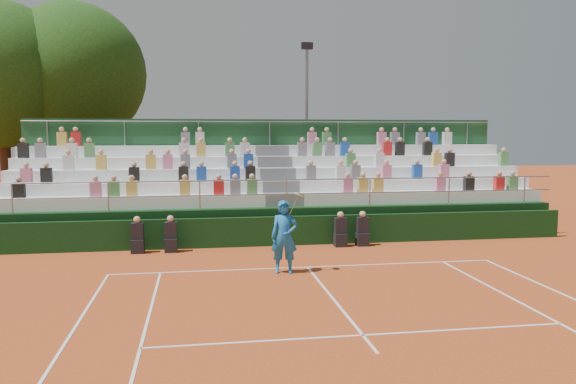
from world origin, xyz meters
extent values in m
plane|color=#B3481D|center=(0.00, 0.00, 0.00)|extent=(90.00, 90.00, 0.00)
cube|color=white|center=(0.00, 0.00, 0.01)|extent=(11.00, 0.06, 0.01)
cube|color=white|center=(0.00, -3.20, 0.01)|extent=(0.06, 6.40, 0.01)
cube|color=white|center=(0.00, -5.49, 0.01)|extent=(8.22, 0.06, 0.01)
cube|color=black|center=(0.00, 3.20, 0.50)|extent=(20.00, 0.15, 1.00)
cube|color=black|center=(-4.99, 2.75, 0.22)|extent=(0.40, 0.40, 0.44)
cube|color=black|center=(-4.99, 2.75, 0.70)|extent=(0.38, 0.25, 0.55)
sphere|color=tan|center=(-4.99, 2.75, 1.08)|extent=(0.22, 0.22, 0.22)
cube|color=black|center=(-3.95, 2.75, 0.22)|extent=(0.40, 0.40, 0.44)
cube|color=black|center=(-3.95, 2.75, 0.70)|extent=(0.38, 0.25, 0.55)
sphere|color=tan|center=(-3.95, 2.75, 1.08)|extent=(0.22, 0.22, 0.22)
cube|color=black|center=(1.67, 2.75, 0.22)|extent=(0.40, 0.40, 0.44)
cube|color=black|center=(1.67, 2.75, 0.70)|extent=(0.38, 0.25, 0.55)
sphere|color=tan|center=(1.67, 2.75, 1.08)|extent=(0.22, 0.22, 0.22)
cube|color=black|center=(2.45, 2.75, 0.22)|extent=(0.40, 0.40, 0.44)
cube|color=black|center=(2.45, 2.75, 0.70)|extent=(0.38, 0.25, 0.55)
sphere|color=tan|center=(2.45, 2.75, 1.08)|extent=(0.22, 0.22, 0.22)
cube|color=black|center=(0.00, 6.30, 0.60)|extent=(20.00, 5.20, 1.20)
cube|color=white|center=(-5.35, 4.62, 1.41)|extent=(9.30, 0.85, 0.42)
cube|color=white|center=(5.35, 4.62, 1.41)|extent=(9.30, 0.85, 0.42)
cube|color=slate|center=(0.00, 4.62, 1.41)|extent=(1.40, 0.85, 0.42)
cube|color=white|center=(-5.35, 5.47, 1.83)|extent=(9.30, 0.85, 0.42)
cube|color=white|center=(5.35, 5.47, 1.83)|extent=(9.30, 0.85, 0.42)
cube|color=slate|center=(0.00, 5.47, 1.83)|extent=(1.40, 0.85, 0.42)
cube|color=white|center=(-5.35, 6.33, 2.25)|extent=(9.30, 0.85, 0.42)
cube|color=white|center=(5.35, 6.33, 2.25)|extent=(9.30, 0.85, 0.42)
cube|color=slate|center=(0.00, 6.33, 2.25)|extent=(1.40, 0.85, 0.42)
cube|color=white|center=(-5.35, 7.17, 2.67)|extent=(9.30, 0.85, 0.42)
cube|color=white|center=(5.35, 7.17, 2.67)|extent=(9.30, 0.85, 0.42)
cube|color=slate|center=(0.00, 7.17, 2.67)|extent=(1.40, 0.85, 0.42)
cube|color=white|center=(-5.35, 8.03, 3.09)|extent=(9.30, 0.85, 0.42)
cube|color=white|center=(5.35, 8.03, 3.09)|extent=(9.30, 0.85, 0.42)
cube|color=slate|center=(0.00, 8.03, 3.09)|extent=(1.40, 0.85, 0.42)
cube|color=#1B4624|center=(0.00, 8.55, 2.20)|extent=(20.00, 0.12, 4.40)
cylinder|color=gray|center=(0.00, 3.75, 2.20)|extent=(20.00, 0.05, 0.05)
cylinder|color=gray|center=(0.00, 8.45, 4.30)|extent=(20.00, 0.05, 0.05)
cube|color=black|center=(-8.99, 4.47, 1.90)|extent=(0.36, 0.24, 0.56)
cube|color=pink|center=(-6.52, 4.47, 1.90)|extent=(0.36, 0.24, 0.56)
cube|color=#4C8C4C|center=(-5.91, 4.47, 1.90)|extent=(0.36, 0.24, 0.56)
cube|color=gold|center=(-5.31, 4.47, 1.90)|extent=(0.36, 0.24, 0.56)
cube|color=gold|center=(-3.51, 4.47, 1.90)|extent=(0.36, 0.24, 0.56)
cube|color=red|center=(-2.33, 4.47, 1.90)|extent=(0.36, 0.24, 0.56)
cube|color=slate|center=(-1.75, 4.47, 1.90)|extent=(0.36, 0.24, 0.56)
cube|color=#4C8C4C|center=(-1.15, 4.47, 1.90)|extent=(0.36, 0.24, 0.56)
cube|color=pink|center=(-8.98, 5.32, 2.32)|extent=(0.36, 0.24, 0.56)
cube|color=black|center=(-8.31, 5.32, 2.32)|extent=(0.36, 0.24, 0.56)
cube|color=black|center=(-5.32, 5.32, 2.32)|extent=(0.36, 0.24, 0.56)
cube|color=black|center=(-3.57, 5.32, 2.32)|extent=(0.36, 0.24, 0.56)
cube|color=#1E4CB2|center=(-2.93, 5.32, 2.32)|extent=(0.36, 0.24, 0.56)
cube|color=#1E4CB2|center=(-1.70, 5.32, 2.32)|extent=(0.36, 0.24, 0.56)
cube|color=black|center=(-1.13, 5.32, 2.32)|extent=(0.36, 0.24, 0.56)
cube|color=silver|center=(-7.74, 6.17, 2.74)|extent=(0.36, 0.24, 0.56)
cube|color=gold|center=(-6.59, 6.17, 2.74)|extent=(0.36, 0.24, 0.56)
cube|color=gold|center=(-4.79, 6.17, 2.74)|extent=(0.36, 0.24, 0.56)
cube|color=pink|center=(-4.17, 6.17, 2.74)|extent=(0.36, 0.24, 0.56)
cube|color=slate|center=(-3.51, 6.17, 2.74)|extent=(0.36, 0.24, 0.56)
cube|color=slate|center=(-1.75, 6.17, 2.74)|extent=(0.36, 0.24, 0.56)
cube|color=#1E4CB2|center=(-1.12, 6.17, 2.74)|extent=(0.36, 0.24, 0.56)
cube|color=black|center=(-9.53, 7.02, 3.16)|extent=(0.36, 0.24, 0.56)
cube|color=slate|center=(-8.92, 7.02, 3.16)|extent=(0.36, 0.24, 0.56)
cube|color=silver|center=(-7.78, 7.02, 3.16)|extent=(0.36, 0.24, 0.56)
cube|color=#4C8C4C|center=(-7.15, 7.02, 3.16)|extent=(0.36, 0.24, 0.56)
cube|color=silver|center=(-3.58, 7.02, 3.16)|extent=(0.36, 0.24, 0.56)
cube|color=gold|center=(-2.92, 7.02, 3.16)|extent=(0.36, 0.24, 0.56)
cube|color=#4C8C4C|center=(-1.78, 7.02, 3.16)|extent=(0.36, 0.24, 0.56)
cube|color=silver|center=(-1.18, 7.02, 3.16)|extent=(0.36, 0.24, 0.56)
cube|color=gold|center=(-8.32, 7.88, 3.58)|extent=(0.36, 0.24, 0.56)
cube|color=red|center=(-7.80, 7.88, 3.58)|extent=(0.36, 0.24, 0.56)
cube|color=slate|center=(-3.53, 7.88, 3.58)|extent=(0.36, 0.24, 0.56)
cube|color=silver|center=(-2.95, 7.88, 3.58)|extent=(0.36, 0.24, 0.56)
cube|color=pink|center=(2.37, 4.47, 1.90)|extent=(0.36, 0.24, 0.56)
cube|color=gold|center=(2.95, 4.47, 1.90)|extent=(0.36, 0.24, 0.56)
cube|color=gold|center=(3.54, 4.47, 1.90)|extent=(0.36, 0.24, 0.56)
cube|color=pink|center=(5.97, 4.47, 1.90)|extent=(0.36, 0.24, 0.56)
cube|color=black|center=(7.14, 4.47, 1.90)|extent=(0.36, 0.24, 0.56)
cube|color=red|center=(8.37, 4.47, 1.90)|extent=(0.36, 0.24, 0.56)
cube|color=#4C8C4C|center=(8.93, 4.47, 1.90)|extent=(0.36, 0.24, 0.56)
cube|color=slate|center=(1.17, 5.32, 2.32)|extent=(0.36, 0.24, 0.56)
cube|color=silver|center=(2.33, 5.32, 2.32)|extent=(0.36, 0.24, 0.56)
cube|color=slate|center=(2.91, 5.32, 2.32)|extent=(0.36, 0.24, 0.56)
cube|color=pink|center=(4.14, 5.32, 2.32)|extent=(0.36, 0.24, 0.56)
cube|color=#1E4CB2|center=(5.39, 5.32, 2.32)|extent=(0.36, 0.24, 0.56)
cube|color=pink|center=(6.50, 5.32, 2.32)|extent=(0.36, 0.24, 0.56)
cube|color=#4C8C4C|center=(2.95, 6.17, 2.74)|extent=(0.36, 0.24, 0.56)
cube|color=silver|center=(4.13, 6.17, 2.74)|extent=(0.36, 0.24, 0.56)
cube|color=gold|center=(6.57, 6.17, 2.74)|extent=(0.36, 0.24, 0.56)
cube|color=black|center=(7.12, 6.17, 2.74)|extent=(0.36, 0.24, 0.56)
cube|color=#4C8C4C|center=(9.51, 6.17, 2.74)|extent=(0.36, 0.24, 0.56)
cube|color=slate|center=(1.15, 7.02, 3.16)|extent=(0.36, 0.24, 0.56)
cube|color=#4C8C4C|center=(1.77, 7.02, 3.16)|extent=(0.36, 0.24, 0.56)
cube|color=slate|center=(2.31, 7.02, 3.16)|extent=(0.36, 0.24, 0.56)
cube|color=#1E4CB2|center=(2.93, 7.02, 3.16)|extent=(0.36, 0.24, 0.56)
cube|color=red|center=(4.74, 7.02, 3.16)|extent=(0.36, 0.24, 0.56)
cube|color=black|center=(5.30, 7.02, 3.16)|extent=(0.36, 0.24, 0.56)
cube|color=black|center=(6.51, 7.02, 3.16)|extent=(0.36, 0.24, 0.56)
cube|color=pink|center=(1.73, 7.88, 3.58)|extent=(0.36, 0.24, 0.56)
cube|color=#4C8C4C|center=(2.36, 7.88, 3.58)|extent=(0.36, 0.24, 0.56)
cube|color=pink|center=(4.78, 7.88, 3.58)|extent=(0.36, 0.24, 0.56)
cube|color=slate|center=(5.38, 7.88, 3.58)|extent=(0.36, 0.24, 0.56)
cube|color=slate|center=(6.56, 7.88, 3.58)|extent=(0.36, 0.24, 0.56)
cube|color=#1E4CB2|center=(7.12, 7.88, 3.58)|extent=(0.36, 0.24, 0.56)
cube|color=silver|center=(7.78, 7.88, 3.58)|extent=(0.36, 0.24, 0.56)
imported|color=#1867B7|center=(-0.75, -0.53, 1.00)|extent=(0.80, 0.59, 2.00)
cylinder|color=gray|center=(-0.50, -0.53, 1.85)|extent=(0.26, 0.03, 0.51)
cylinder|color=#E5D866|center=(-0.35, -0.53, 2.15)|extent=(0.26, 0.28, 0.14)
cylinder|color=#322112|center=(-12.20, 13.41, 1.89)|extent=(0.50, 0.50, 3.79)
sphere|color=#18390F|center=(-12.20, 13.41, 6.56)|extent=(6.93, 6.93, 6.93)
cylinder|color=#322112|center=(-9.09, 14.40, 1.96)|extent=(0.50, 0.50, 3.92)
sphere|color=#18390F|center=(-9.09, 14.40, 6.75)|extent=(7.06, 7.06, 7.06)
cylinder|color=gray|center=(2.68, 13.93, 4.08)|extent=(0.16, 0.16, 8.17)
cube|color=black|center=(2.68, 13.93, 8.34)|extent=(0.60, 0.25, 0.35)
camera|label=1|loc=(-3.03, -15.42, 3.83)|focal=35.00mm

